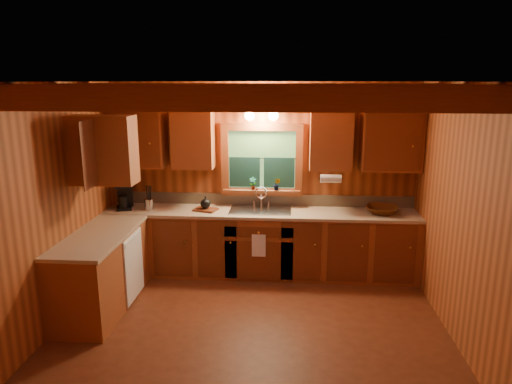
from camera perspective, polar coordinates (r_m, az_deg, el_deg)
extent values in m
plane|color=#5C2A16|center=(5.14, -0.70, -16.94)|extent=(4.20, 4.20, 0.00)
plane|color=brown|center=(4.43, -0.80, 13.41)|extent=(4.20, 4.20, 0.00)
plane|color=brown|center=(6.46, 0.74, 1.84)|extent=(4.20, 0.00, 4.20)
plane|color=brown|center=(2.86, -4.21, -13.70)|extent=(4.20, 0.00, 4.20)
plane|color=brown|center=(5.24, -24.30, -2.17)|extent=(0.00, 3.80, 3.80)
plane|color=brown|center=(4.91, 24.50, -3.18)|extent=(0.00, 3.80, 3.80)
cube|color=brown|center=(3.24, -2.73, 11.41)|extent=(4.20, 0.14, 0.18)
cube|color=brown|center=(4.04, -1.31, 11.84)|extent=(4.20, 0.14, 0.18)
cube|color=brown|center=(4.83, -0.37, 12.12)|extent=(4.20, 0.14, 0.18)
cube|color=brown|center=(5.63, 0.31, 12.32)|extent=(4.20, 0.14, 0.18)
cube|color=brown|center=(6.40, 0.54, -6.37)|extent=(4.20, 0.62, 0.86)
cube|color=brown|center=(5.79, -18.47, -9.32)|extent=(0.62, 1.60, 0.86)
cube|color=tan|center=(6.26, 0.55, -2.50)|extent=(4.20, 0.66, 0.04)
cube|color=tan|center=(5.63, -18.71, -5.10)|extent=(0.64, 1.60, 0.04)
cube|color=tan|center=(6.52, 0.72, -0.94)|extent=(4.20, 0.02, 0.16)
cube|color=white|center=(5.85, -14.79, -8.82)|extent=(0.02, 0.60, 0.80)
cube|color=brown|center=(6.54, -14.48, 6.35)|extent=(0.78, 0.34, 0.78)
cube|color=brown|center=(6.33, -7.74, 6.43)|extent=(0.55, 0.34, 0.78)
cube|color=brown|center=(6.22, 9.20, 6.25)|extent=(0.55, 0.34, 0.78)
cube|color=brown|center=(6.33, 16.29, 6.01)|extent=(0.78, 0.34, 0.78)
cube|color=brown|center=(5.65, -20.07, 4.90)|extent=(0.34, 1.10, 0.78)
cube|color=brown|center=(6.32, 0.73, 8.00)|extent=(1.12, 0.08, 0.10)
cube|color=brown|center=(6.47, 0.71, 0.04)|extent=(1.12, 0.08, 0.10)
cube|color=brown|center=(6.43, -3.83, 4.02)|extent=(0.10, 0.08, 0.80)
cube|color=brown|center=(6.37, 5.32, 3.90)|extent=(0.10, 0.08, 0.80)
cube|color=#3C7130|center=(6.41, 0.74, 4.02)|extent=(0.92, 0.01, 0.80)
cube|color=#10302C|center=(6.44, -1.40, 2.47)|extent=(0.42, 0.02, 0.42)
cube|color=#10302C|center=(6.41, 2.86, 2.40)|extent=(0.42, 0.02, 0.42)
cylinder|color=black|center=(6.38, 0.73, 4.16)|extent=(0.92, 0.01, 0.01)
cube|color=brown|center=(6.42, 0.69, 0.13)|extent=(1.06, 0.14, 0.04)
cylinder|color=black|center=(6.30, 0.74, 10.08)|extent=(0.08, 0.03, 0.08)
cylinder|color=black|center=(6.25, -0.22, 10.05)|extent=(0.09, 0.17, 0.08)
cylinder|color=black|center=(6.23, 1.64, 10.04)|extent=(0.09, 0.17, 0.08)
sphere|color=#FFE0A5|center=(6.20, -0.83, 9.38)|extent=(0.13, 0.13, 0.13)
sphere|color=#FFE0A5|center=(6.18, 2.17, 9.35)|extent=(0.13, 0.13, 0.13)
cylinder|color=white|center=(6.10, 9.18, 1.63)|extent=(0.27, 0.11, 0.11)
cube|color=white|center=(6.07, 0.33, -6.61)|extent=(0.18, 0.01, 0.30)
cube|color=silver|center=(6.27, 0.55, -2.25)|extent=(0.82, 0.48, 0.02)
cube|color=#262628|center=(6.30, -1.18, -2.78)|extent=(0.34, 0.40, 0.14)
cube|color=#262628|center=(6.27, 2.29, -2.86)|extent=(0.34, 0.40, 0.14)
cylinder|color=silver|center=(6.41, 0.66, -0.91)|extent=(0.04, 0.04, 0.22)
torus|color=silver|center=(6.33, 0.63, -0.08)|extent=(0.16, 0.02, 0.16)
cube|color=black|center=(6.59, -15.89, -1.88)|extent=(0.20, 0.24, 0.03)
cube|color=black|center=(6.62, -15.76, -0.29)|extent=(0.20, 0.09, 0.33)
cube|color=black|center=(6.50, -16.13, 0.72)|extent=(0.20, 0.22, 0.04)
cylinder|color=black|center=(6.54, -16.04, -1.17)|extent=(0.12, 0.12, 0.14)
cylinder|color=silver|center=(6.46, -13.03, -1.49)|extent=(0.12, 0.12, 0.15)
cylinder|color=black|center=(6.42, -13.26, -0.17)|extent=(0.03, 0.04, 0.22)
cylinder|color=black|center=(6.42, -13.10, -0.16)|extent=(0.01, 0.01, 0.22)
cylinder|color=black|center=(6.42, -12.94, -0.14)|extent=(0.03, 0.04, 0.22)
cylinder|color=black|center=(6.43, -12.82, -0.12)|extent=(0.04, 0.06, 0.22)
cube|color=#612A14|center=(6.30, -6.21, -2.15)|extent=(0.34, 0.28, 0.03)
sphere|color=black|center=(6.28, -6.23, -1.44)|extent=(0.14, 0.14, 0.14)
cylinder|color=black|center=(6.26, -6.25, -0.68)|extent=(0.02, 0.02, 0.04)
imported|color=#48230C|center=(6.34, 15.21, -2.13)|extent=(0.49, 0.49, 0.10)
imported|color=#612A14|center=(6.38, -0.39, 1.05)|extent=(0.10, 0.08, 0.18)
imported|color=#612A14|center=(6.36, 2.59, 0.96)|extent=(0.11, 0.10, 0.17)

